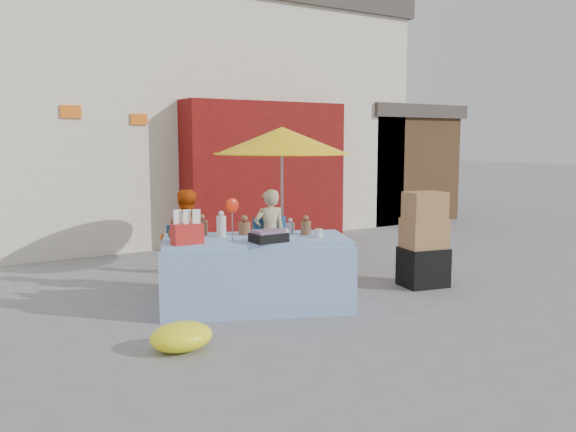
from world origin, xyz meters
TOP-DOWN VIEW (x-y plane):
  - ground at (0.00, 0.00)m, footprint 80.00×80.00m
  - backdrop at (0.52, 7.52)m, footprint 14.00×8.00m
  - market_table at (-0.23, 0.41)m, footprint 2.34×1.77m
  - chair_left at (-0.58, 1.41)m, footprint 0.55×0.55m
  - chair_right at (0.67, 1.41)m, footprint 0.55×0.55m
  - vendor_orange at (-0.59, 1.55)m, footprint 0.71×0.59m
  - vendor_beige at (0.66, 1.55)m, footprint 0.50×0.37m
  - umbrella at (0.96, 1.70)m, footprint 1.90×1.90m
  - box_stack at (2.13, 0.09)m, footprint 0.65×0.57m
  - tarp_bundle at (-1.52, -0.47)m, footprint 0.68×0.60m

SIDE VIEW (x-z plane):
  - ground at x=0.00m, z-range 0.00..0.00m
  - tarp_bundle at x=-1.52m, z-range 0.00..0.26m
  - chair_left at x=-0.58m, z-range -0.17..0.68m
  - chair_right at x=0.67m, z-range -0.17..0.68m
  - market_table at x=-0.23m, z-range -0.22..1.06m
  - box_stack at x=2.13m, z-range -0.05..1.20m
  - vendor_beige at x=0.66m, z-range 0.00..1.25m
  - vendor_orange at x=-0.59m, z-range 0.00..1.30m
  - umbrella at x=0.96m, z-range 0.85..2.94m
  - backdrop at x=0.52m, z-range -0.80..7.00m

